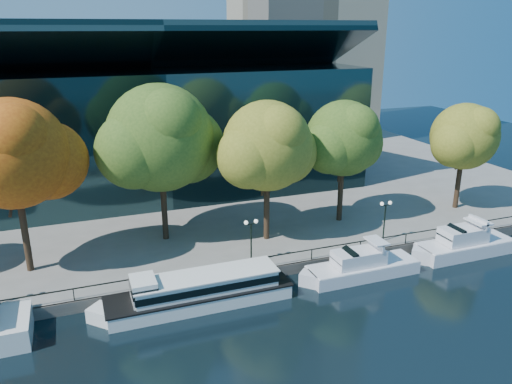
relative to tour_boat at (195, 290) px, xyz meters
name	(u,v)px	position (x,y,z in m)	size (l,w,h in m)	color
ground	(273,297)	(6.16, -1.00, -1.27)	(160.00, 160.00, 0.00)	black
promenade	(178,173)	(6.16, 35.37, -0.77)	(90.00, 67.08, 1.00)	slate
railing	(259,258)	(6.16, 2.25, 0.66)	(88.20, 0.08, 0.99)	black
convention_building	(152,126)	(2.16, 30.78, 7.23)	(50.00, 24.57, 21.43)	black
tour_boat	(195,290)	(0.00, 0.00, 0.00)	(15.79, 3.52, 3.00)	white
cruiser_near	(359,266)	(14.39, -0.39, -0.28)	(11.04, 2.84, 3.20)	silver
cruiser_far	(462,244)	(25.88, -0.04, -0.15)	(10.86, 3.01, 3.55)	silver
tree_1	(15,156)	(-12.02, 8.71, 9.72)	(11.05, 9.06, 14.60)	black
tree_2	(162,140)	(0.09, 11.36, 9.53)	(12.44, 10.20, 14.99)	black
tree_3	(269,148)	(9.30, 7.95, 8.80)	(10.52, 8.62, 13.47)	black
tree_4	(345,140)	(18.40, 9.81, 8.46)	(9.70, 7.96, 12.79)	black
tree_5	(466,138)	(32.85, 8.61, 7.84)	(9.12, 7.48, 11.92)	black
lamp_1	(251,231)	(5.90, 3.50, 2.71)	(1.26, 0.36, 4.03)	black
lamp_2	(385,212)	(19.48, 3.50, 2.71)	(1.26, 0.36, 4.03)	black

